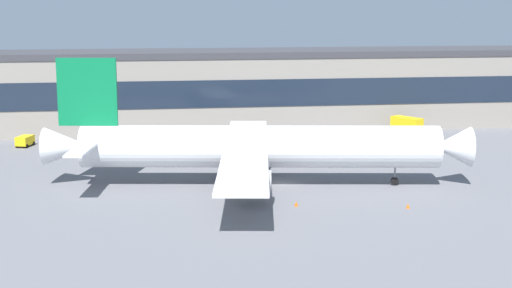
# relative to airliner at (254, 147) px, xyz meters

# --- Properties ---
(ground_plane) EXTENTS (600.00, 600.00, 0.00)m
(ground_plane) POSITION_rel_airliner_xyz_m (4.18, 0.25, -5.38)
(ground_plane) COLOR slate
(terminal_building) EXTENTS (176.33, 16.37, 15.51)m
(terminal_building) POSITION_rel_airliner_xyz_m (4.18, 48.53, 2.39)
(terminal_building) COLOR gray
(terminal_building) RESTS_ON ground_plane
(airliner) EXTENTS (58.36, 49.96, 17.46)m
(airliner) POSITION_rel_airliner_xyz_m (0.00, 0.00, 0.00)
(airliner) COLOR white
(airliner) RESTS_ON ground_plane
(baggage_tug) EXTENTS (3.02, 4.04, 1.85)m
(baggage_tug) POSITION_rel_airliner_xyz_m (-35.51, 33.83, -4.30)
(baggage_tug) COLOR yellow
(baggage_tug) RESTS_ON ground_plane
(follow_me_car) EXTENTS (4.71, 2.81, 1.85)m
(follow_me_car) POSITION_rel_airliner_xyz_m (9.18, 30.64, -4.29)
(follow_me_car) COLOR white
(follow_me_car) RESTS_ON ground_plane
(stair_truck) EXTENTS (5.21, 6.36, 3.55)m
(stair_truck) POSITION_rel_airliner_xyz_m (34.07, 34.39, -3.41)
(stair_truck) COLOR yellow
(stair_truck) RESTS_ON ground_plane
(traffic_cone_0) EXTENTS (0.50, 0.50, 0.62)m
(traffic_cone_0) POSITION_rel_airliner_xyz_m (16.96, -14.70, -5.07)
(traffic_cone_0) COLOR #F2590C
(traffic_cone_0) RESTS_ON ground_plane
(traffic_cone_1) EXTENTS (0.50, 0.50, 0.62)m
(traffic_cone_1) POSITION_rel_airliner_xyz_m (3.64, -11.77, -5.07)
(traffic_cone_1) COLOR #F2590C
(traffic_cone_1) RESTS_ON ground_plane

